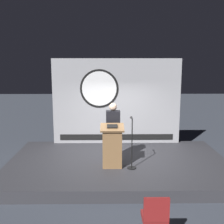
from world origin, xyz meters
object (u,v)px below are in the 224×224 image
Objects in this scene: microphone_stand at (132,151)px; audience_chair_left at (155,216)px; podium at (112,146)px; speaker_person at (113,132)px.

audience_chair_left is (0.19, -2.76, -0.29)m from microphone_stand.
microphone_stand reaches higher than podium.
speaker_person is 3.47m from audience_chair_left.
audience_chair_left is at bearing -86.11° from microphone_stand.
speaker_person reaches higher than audience_chair_left.
speaker_person is 1.91× the size of audience_chair_left.
speaker_person is 0.86m from microphone_stand.
podium reaches higher than audience_chair_left.
audience_chair_left is at bearing -75.96° from podium.
microphone_stand is at bearing 93.89° from audience_chair_left.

